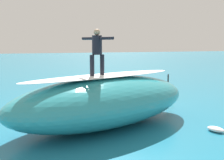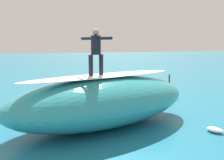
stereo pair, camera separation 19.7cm
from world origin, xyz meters
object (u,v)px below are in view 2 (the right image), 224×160
surfer_paddling (125,95)px  buoy_marker (169,91)px  surfer_riding (96,49)px  surfboard_riding (96,76)px  surfboard_paddling (122,99)px

surfer_paddling → buoy_marker: 2.39m
surfer_riding → buoy_marker: surfer_riding is taller
surfer_riding → buoy_marker: 6.23m
surfboard_riding → surfer_riding: surfer_riding is taller
surfer_paddling → buoy_marker: (-2.37, 0.24, 0.14)m
surfer_paddling → surfer_riding: bearing=50.6°
surfboard_paddling → surfer_paddling: size_ratio=1.29×
surfboard_riding → surfer_riding: (0.00, 0.00, 0.94)m
surfer_riding → surfer_paddling: surfer_riding is taller
buoy_marker → surfer_paddling: bearing=-5.8°
surfboard_paddling → surfer_paddling: surfer_paddling is taller
surfboard_riding → surfer_riding: 0.94m
surfer_riding → surfboard_paddling: 5.00m
surfboard_riding → surfboard_paddling: (-2.15, -3.66, -1.70)m
buoy_marker → surfer_riding: bearing=36.4°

